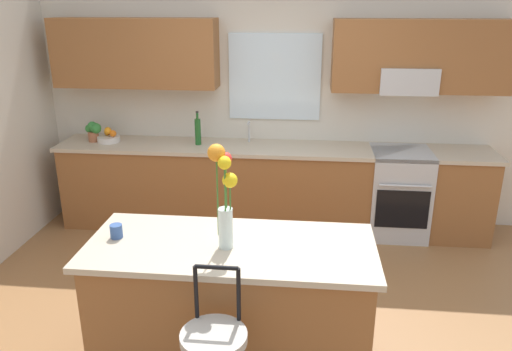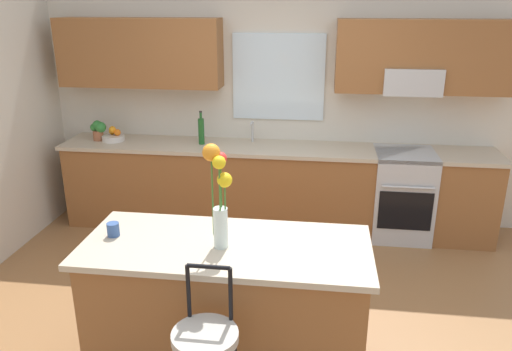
% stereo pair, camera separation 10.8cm
% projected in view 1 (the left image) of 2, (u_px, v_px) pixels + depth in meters
% --- Properties ---
extents(ground_plane, '(14.00, 14.00, 0.00)m').
position_uv_depth(ground_plane, '(255.00, 318.00, 3.93)').
color(ground_plane, olive).
extents(back_wall_assembly, '(5.60, 0.50, 2.70)m').
position_uv_depth(back_wall_assembly, '(277.00, 86.00, 5.29)').
color(back_wall_assembly, beige).
rests_on(back_wall_assembly, ground).
extents(counter_run, '(4.56, 0.64, 0.92)m').
position_uv_depth(counter_run, '(271.00, 187.00, 5.37)').
color(counter_run, brown).
rests_on(counter_run, ground).
extents(sink_faucet, '(0.02, 0.13, 0.23)m').
position_uv_depth(sink_faucet, '(249.00, 130.00, 5.33)').
color(sink_faucet, '#B7BABC').
rests_on(sink_faucet, counter_run).
extents(oven_range, '(0.60, 0.64, 0.92)m').
position_uv_depth(oven_range, '(398.00, 193.00, 5.22)').
color(oven_range, '#B7BABC').
rests_on(oven_range, ground).
extents(kitchen_island, '(1.82, 0.79, 0.92)m').
position_uv_depth(kitchen_island, '(232.00, 306.00, 3.29)').
color(kitchen_island, brown).
rests_on(kitchen_island, ground).
extents(bar_stool_near, '(0.36, 0.36, 1.04)m').
position_uv_depth(bar_stool_near, '(214.00, 345.00, 2.66)').
color(bar_stool_near, black).
rests_on(bar_stool_near, ground).
extents(flower_vase, '(0.18, 0.14, 0.66)m').
position_uv_depth(flower_vase, '(224.00, 191.00, 2.97)').
color(flower_vase, silver).
rests_on(flower_vase, kitchen_island).
extents(mug_ceramic, '(0.08, 0.08, 0.09)m').
position_uv_depth(mug_ceramic, '(116.00, 231.00, 3.21)').
color(mug_ceramic, '#33518C').
rests_on(mug_ceramic, kitchen_island).
extents(fruit_bowl_oranges, '(0.24, 0.24, 0.16)m').
position_uv_depth(fruit_bowl_oranges, '(109.00, 137.00, 5.38)').
color(fruit_bowl_oranges, silver).
rests_on(fruit_bowl_oranges, counter_run).
extents(bottle_olive_oil, '(0.06, 0.06, 0.36)m').
position_uv_depth(bottle_olive_oil, '(198.00, 131.00, 5.25)').
color(bottle_olive_oil, '#1E5923').
rests_on(bottle_olive_oil, counter_run).
extents(potted_plant_small, '(0.18, 0.12, 0.22)m').
position_uv_depth(potted_plant_small, '(93.00, 130.00, 5.36)').
color(potted_plant_small, '#9E5B3D').
rests_on(potted_plant_small, counter_run).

